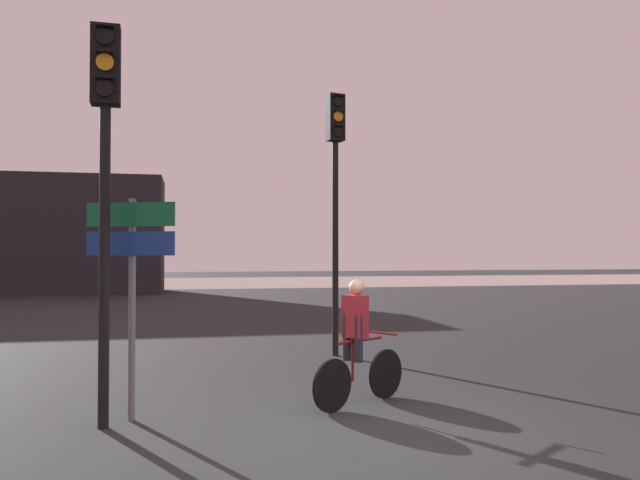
# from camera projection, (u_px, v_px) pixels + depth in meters

# --- Properties ---
(ground_plane) EXTENTS (120.00, 120.00, 0.00)m
(ground_plane) POSITION_uv_depth(u_px,v_px,m) (372.00, 441.00, 6.48)
(ground_plane) COLOR black
(water_strip) EXTENTS (80.00, 16.00, 0.01)m
(water_strip) POSITION_uv_depth(u_px,v_px,m) (218.00, 282.00, 41.75)
(water_strip) COLOR #9E937F
(water_strip) RESTS_ON ground
(traffic_light_center) EXTENTS (0.36, 0.38, 5.01)m
(traffic_light_center) POSITION_uv_depth(u_px,v_px,m) (335.00, 175.00, 11.96)
(traffic_light_center) COLOR black
(traffic_light_center) RESTS_ON ground
(traffic_light_near_left) EXTENTS (0.33, 0.35, 4.53)m
(traffic_light_near_left) POSITION_uv_depth(u_px,v_px,m) (105.00, 148.00, 7.02)
(traffic_light_near_left) COLOR black
(traffic_light_near_left) RESTS_ON ground
(direction_sign_post) EXTENTS (1.03, 0.44, 2.60)m
(direction_sign_post) POSITION_uv_depth(u_px,v_px,m) (131.00, 267.00, 7.29)
(direction_sign_post) COLOR slate
(direction_sign_post) RESTS_ON ground
(cyclist) EXTENTS (1.44, 0.98, 1.62)m
(cyclist) POSITION_uv_depth(u_px,v_px,m) (357.00, 342.00, 7.99)
(cyclist) COLOR black
(cyclist) RESTS_ON ground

